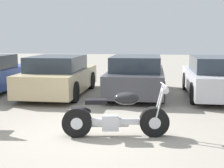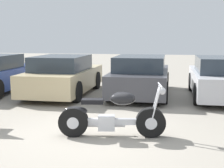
{
  "view_description": "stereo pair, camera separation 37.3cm",
  "coord_description": "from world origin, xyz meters",
  "px_view_note": "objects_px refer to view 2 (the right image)",
  "views": [
    {
      "loc": [
        1.2,
        -6.17,
        2.05
      ],
      "look_at": [
        0.13,
        1.59,
        0.85
      ],
      "focal_mm": 50.0,
      "sensor_mm": 36.0,
      "label": 1
    },
    {
      "loc": [
        1.57,
        -6.11,
        2.05
      ],
      "look_at": [
        0.13,
        1.59,
        0.85
      ],
      "focal_mm": 50.0,
      "sensor_mm": 36.0,
      "label": 2
    }
  ],
  "objects_px": {
    "motorcycle": "(111,117)",
    "parked_car_champagne": "(64,76)",
    "parked_car_dark_grey": "(140,76)",
    "parked_car_silver": "(221,78)"
  },
  "relations": [
    {
      "from": "parked_car_champagne",
      "to": "parked_car_silver",
      "type": "bearing_deg",
      "value": 3.21
    },
    {
      "from": "motorcycle",
      "to": "parked_car_dark_grey",
      "type": "bearing_deg",
      "value": 88.01
    },
    {
      "from": "motorcycle",
      "to": "parked_car_champagne",
      "type": "bearing_deg",
      "value": 120.18
    },
    {
      "from": "parked_car_dark_grey",
      "to": "parked_car_silver",
      "type": "bearing_deg",
      "value": -0.77
    },
    {
      "from": "parked_car_silver",
      "to": "parked_car_champagne",
      "type": "bearing_deg",
      "value": -176.79
    },
    {
      "from": "motorcycle",
      "to": "parked_car_champagne",
      "type": "relative_size",
      "value": 0.52
    },
    {
      "from": "parked_car_dark_grey",
      "to": "parked_car_silver",
      "type": "xyz_separation_m",
      "value": [
        2.7,
        -0.04,
        0.0
      ]
    },
    {
      "from": "parked_car_dark_grey",
      "to": "parked_car_silver",
      "type": "relative_size",
      "value": 1.0
    },
    {
      "from": "parked_car_champagne",
      "to": "parked_car_dark_grey",
      "type": "relative_size",
      "value": 1.0
    },
    {
      "from": "motorcycle",
      "to": "parked_car_silver",
      "type": "bearing_deg",
      "value": 58.46
    }
  ]
}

